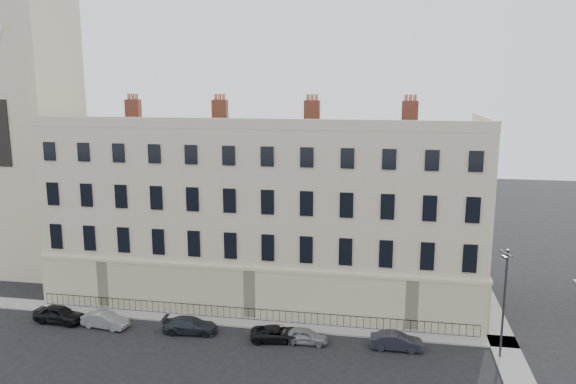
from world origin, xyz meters
name	(u,v)px	position (x,y,z in m)	size (l,w,h in m)	color
ground	(314,360)	(0.00, 0.00, 0.00)	(160.00, 160.00, 0.00)	black
terrace	(266,210)	(-5.97, 11.97, 7.50)	(36.22, 12.22, 17.00)	beige
church_tower	(23,80)	(-30.00, 14.00, 18.66)	(8.00, 8.13, 44.00)	beige
pavement_terrace	(198,318)	(-10.00, 5.00, 0.06)	(48.00, 2.00, 0.12)	gray
pavement_east_return	(495,325)	(13.00, 8.00, 0.06)	(2.00, 24.00, 0.12)	gray
railings	(248,314)	(-6.00, 5.40, 0.55)	(35.00, 0.04, 0.96)	black
car_a	(59,314)	(-20.42, 2.38, 0.69)	(1.62, 4.02, 1.37)	black
car_b	(105,320)	(-16.45, 2.20, 0.60)	(1.27, 3.63, 1.20)	gray
car_c	(190,325)	(-9.72, 2.49, 0.60)	(1.67, 4.11, 1.19)	#20252B
car_d	(277,334)	(-3.04, 2.40, 0.54)	(1.79, 3.89, 1.08)	black
car_e	(305,336)	(-1.01, 2.37, 0.56)	(1.33, 3.31, 1.13)	gray
car_f	(396,341)	(5.44, 2.59, 0.60)	(1.27, 3.64, 1.20)	#20212B
streetlamp	(504,299)	(12.34, 2.47, 4.25)	(0.68, 1.60, 7.67)	#323137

